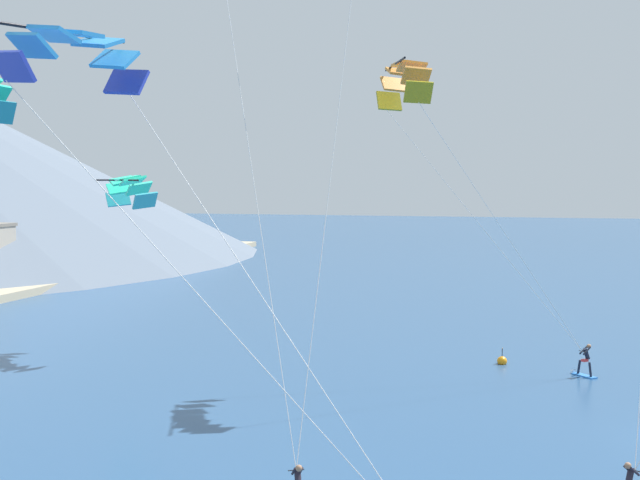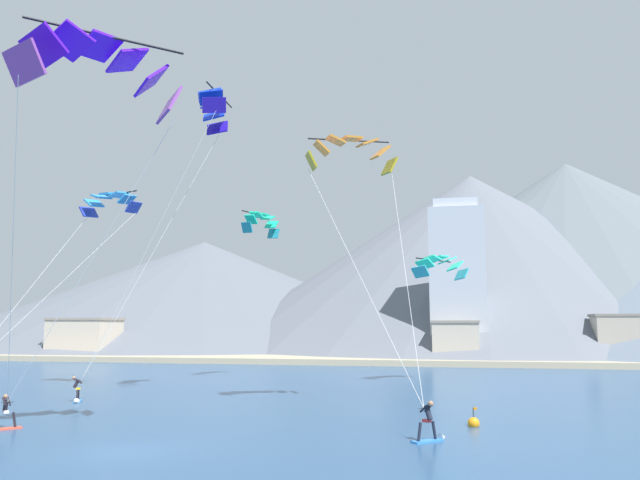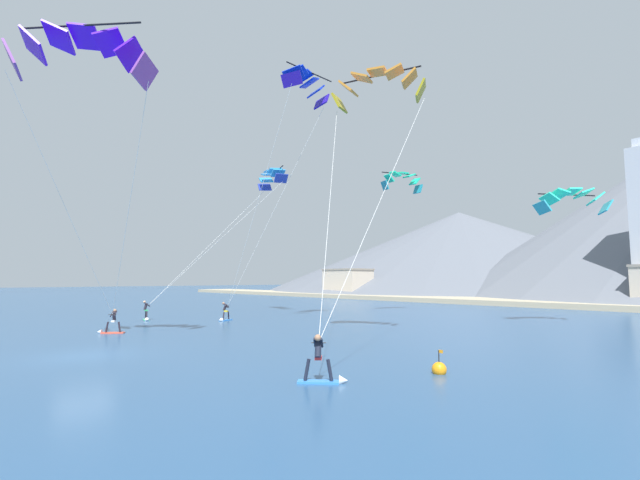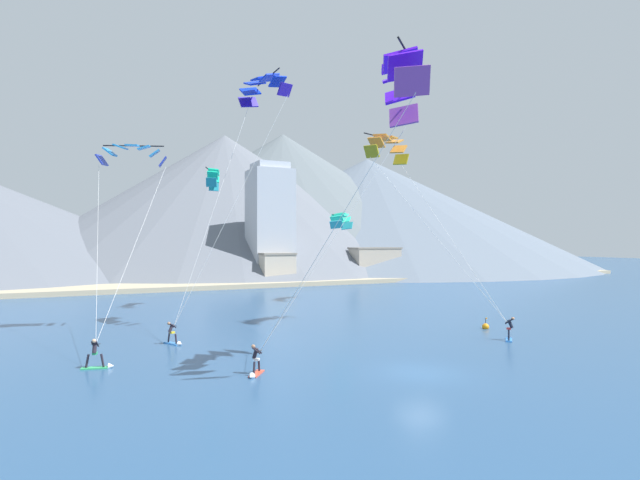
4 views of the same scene
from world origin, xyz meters
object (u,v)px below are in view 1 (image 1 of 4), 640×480
(parafoil_kite_mid_center, at_px, (406,82))
(parafoil_kite_distant_low_drift, at_px, (128,188))
(parafoil_kite_far_left, at_px, (77,55))
(race_marker_buoy, at_px, (502,361))
(kitesurfer_mid_center, at_px, (582,365))

(parafoil_kite_mid_center, distance_m, parafoil_kite_distant_low_drift, 18.89)
(parafoil_kite_distant_low_drift, bearing_deg, parafoil_kite_mid_center, -105.10)
(parafoil_kite_far_left, height_order, race_marker_buoy, parafoil_kite_far_left)
(kitesurfer_mid_center, xyz_separation_m, race_marker_buoy, (1.84, 4.26, -0.38))
(kitesurfer_mid_center, height_order, parafoil_kite_far_left, parafoil_kite_far_left)
(kitesurfer_mid_center, distance_m, race_marker_buoy, 4.66)
(parafoil_kite_distant_low_drift, bearing_deg, race_marker_buoy, -85.44)
(parafoil_kite_distant_low_drift, relative_size, race_marker_buoy, 5.01)
(kitesurfer_mid_center, distance_m, parafoil_kite_distant_low_drift, 27.79)
(parafoil_kite_far_left, bearing_deg, parafoil_kite_mid_center, -18.17)
(kitesurfer_mid_center, relative_size, parafoil_kite_mid_center, 0.12)
(race_marker_buoy, bearing_deg, parafoil_kite_far_left, 157.40)
(parafoil_kite_far_left, height_order, parafoil_kite_distant_low_drift, parafoil_kite_far_left)
(parafoil_kite_far_left, xyz_separation_m, race_marker_buoy, (26.16, -10.89, -13.88))
(parafoil_kite_mid_center, relative_size, parafoil_kite_far_left, 1.09)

